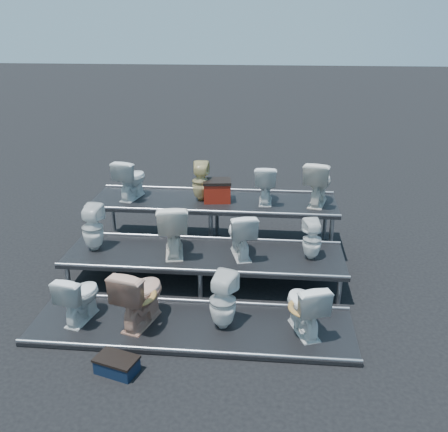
# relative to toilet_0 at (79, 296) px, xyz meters

# --- Properties ---
(ground) EXTENTS (80.00, 80.00, 0.00)m
(ground) POSITION_rel_toilet_0_xyz_m (1.48, 1.30, -0.40)
(ground) COLOR black
(ground) RESTS_ON ground
(tier_front) EXTENTS (4.20, 1.20, 0.06)m
(tier_front) POSITION_rel_toilet_0_xyz_m (1.48, 0.00, -0.37)
(tier_front) COLOR black
(tier_front) RESTS_ON ground
(tier_mid) EXTENTS (4.20, 1.20, 0.46)m
(tier_mid) POSITION_rel_toilet_0_xyz_m (1.48, 1.30, -0.17)
(tier_mid) COLOR black
(tier_mid) RESTS_ON ground
(tier_back) EXTENTS (4.20, 1.20, 0.86)m
(tier_back) POSITION_rel_toilet_0_xyz_m (1.48, 2.60, 0.03)
(tier_back) COLOR black
(tier_back) RESTS_ON ground
(toilet_0) EXTENTS (0.52, 0.73, 0.68)m
(toilet_0) POSITION_rel_toilet_0_xyz_m (0.00, 0.00, 0.00)
(toilet_0) COLOR white
(toilet_0) RESTS_ON tier_front
(toilet_1) EXTENTS (0.66, 0.90, 0.82)m
(toilet_1) POSITION_rel_toilet_0_xyz_m (0.81, 0.00, 0.07)
(toilet_1) COLOR tan
(toilet_1) RESTS_ON tier_front
(toilet_2) EXTENTS (0.44, 0.44, 0.76)m
(toilet_2) POSITION_rel_toilet_0_xyz_m (1.88, 0.00, 0.04)
(toilet_2) COLOR white
(toilet_2) RESTS_ON tier_front
(toilet_3) EXTENTS (0.63, 0.81, 0.73)m
(toilet_3) POSITION_rel_toilet_0_xyz_m (2.92, 0.00, 0.02)
(toilet_3) COLOR white
(toilet_3) RESTS_ON tier_front
(toilet_4) EXTENTS (0.35, 0.36, 0.72)m
(toilet_4) POSITION_rel_toilet_0_xyz_m (-0.23, 1.30, 0.42)
(toilet_4) COLOR white
(toilet_4) RESTS_ON tier_mid
(toilet_5) EXTENTS (0.60, 0.87, 0.81)m
(toilet_5) POSITION_rel_toilet_0_xyz_m (1.01, 1.30, 0.47)
(toilet_5) COLOR white
(toilet_5) RESTS_ON tier_mid
(toilet_6) EXTENTS (0.56, 0.77, 0.70)m
(toilet_6) POSITION_rel_toilet_0_xyz_m (2.02, 1.30, 0.41)
(toilet_6) COLOR white
(toilet_6) RESTS_ON tier_mid
(toilet_7) EXTENTS (0.33, 0.34, 0.61)m
(toilet_7) POSITION_rel_toilet_0_xyz_m (3.07, 1.30, 0.36)
(toilet_7) COLOR white
(toilet_7) RESTS_ON tier_mid
(toilet_8) EXTENTS (0.54, 0.76, 0.70)m
(toilet_8) POSITION_rel_toilet_0_xyz_m (0.03, 2.60, 0.81)
(toilet_8) COLOR white
(toilet_8) RESTS_ON tier_back
(toilet_9) EXTENTS (0.31, 0.32, 0.67)m
(toilet_9) POSITION_rel_toilet_0_xyz_m (1.25, 2.60, 0.79)
(toilet_9) COLOR #D4C181
(toilet_9) RESTS_ON tier_back
(toilet_10) EXTENTS (0.37, 0.65, 0.66)m
(toilet_10) POSITION_rel_toilet_0_xyz_m (2.36, 2.60, 0.79)
(toilet_10) COLOR white
(toilet_10) RESTS_ON tier_back
(toilet_11) EXTENTS (0.59, 0.82, 0.76)m
(toilet_11) POSITION_rel_toilet_0_xyz_m (3.23, 2.60, 0.84)
(toilet_11) COLOR white
(toilet_11) RESTS_ON tier_back
(red_crate) EXTENTS (0.49, 0.41, 0.32)m
(red_crate) POSITION_rel_toilet_0_xyz_m (1.53, 2.58, 0.62)
(red_crate) COLOR maroon
(red_crate) RESTS_ON tier_back
(step_stool) EXTENTS (0.52, 0.40, 0.17)m
(step_stool) POSITION_rel_toilet_0_xyz_m (0.76, -0.94, -0.32)
(step_stool) COLOR black
(step_stool) RESTS_ON ground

